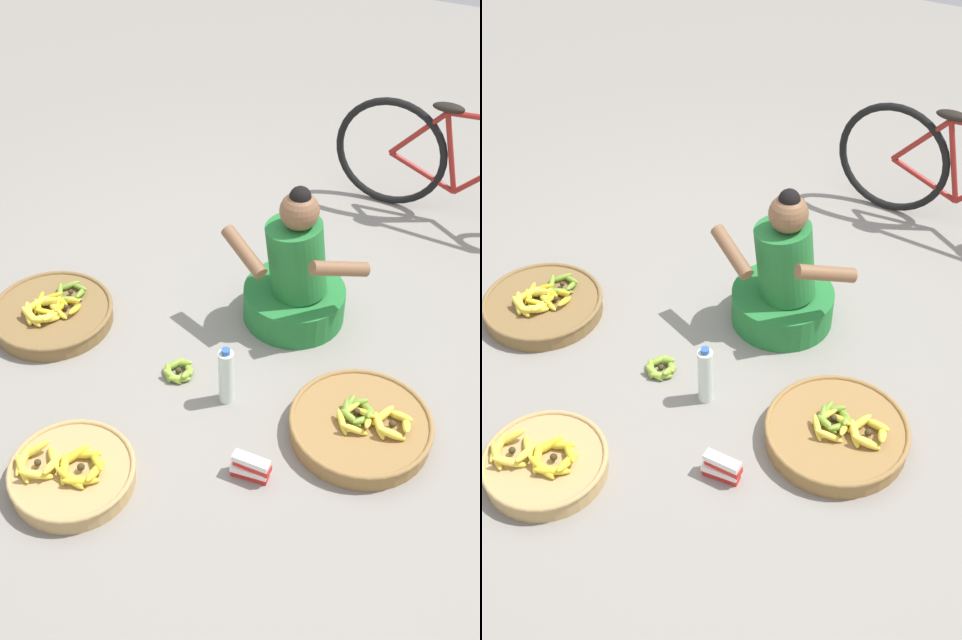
% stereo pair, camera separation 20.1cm
% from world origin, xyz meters
% --- Properties ---
extents(ground_plane, '(10.00, 10.00, 0.00)m').
position_xyz_m(ground_plane, '(0.00, 0.00, 0.00)').
color(ground_plane, gray).
extents(vendor_woman_front, '(0.74, 0.52, 0.78)m').
position_xyz_m(vendor_woman_front, '(0.09, 0.30, 0.25)').
color(vendor_woman_front, '#237233').
rests_on(vendor_woman_front, ground).
extents(banana_basket_back_left, '(0.62, 0.62, 0.17)m').
position_xyz_m(banana_basket_back_left, '(-1.03, -0.23, 0.05)').
color(banana_basket_back_left, brown).
rests_on(banana_basket_back_left, ground).
extents(banana_basket_mid_right, '(0.64, 0.64, 0.16)m').
position_xyz_m(banana_basket_mid_right, '(0.64, -0.33, 0.06)').
color(banana_basket_mid_right, olive).
rests_on(banana_basket_mid_right, ground).
extents(banana_basket_mid_left, '(0.54, 0.54, 0.16)m').
position_xyz_m(banana_basket_mid_left, '(-0.39, -1.06, 0.06)').
color(banana_basket_mid_left, tan).
rests_on(banana_basket_mid_left, ground).
extents(loose_bananas_near_vendor, '(0.18, 0.17, 0.07)m').
position_xyz_m(loose_bananas_near_vendor, '(-0.27, -0.32, 0.03)').
color(loose_bananas_near_vendor, '#8CAD38').
rests_on(loose_bananas_near_vendor, ground).
extents(water_bottle, '(0.07, 0.07, 0.32)m').
position_xyz_m(water_bottle, '(0.01, -0.37, 0.15)').
color(water_bottle, silver).
rests_on(water_bottle, ground).
extents(packet_carton_stack, '(0.17, 0.07, 0.12)m').
position_xyz_m(packet_carton_stack, '(0.28, -0.74, 0.06)').
color(packet_carton_stack, red).
rests_on(packet_carton_stack, ground).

